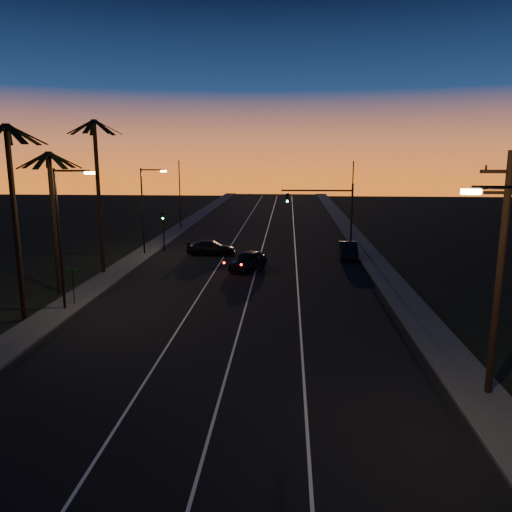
# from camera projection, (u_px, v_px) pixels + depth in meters

# --- Properties ---
(road) EXTENTS (20.00, 170.00, 0.01)m
(road) POSITION_uv_depth(u_px,v_px,m) (248.00, 276.00, 41.05)
(road) COLOR black
(road) RESTS_ON ground
(sidewalk_left) EXTENTS (2.40, 170.00, 0.16)m
(sidewalk_left) POSITION_uv_depth(u_px,v_px,m) (115.00, 273.00, 41.74)
(sidewalk_left) COLOR #393A37
(sidewalk_left) RESTS_ON ground
(sidewalk_right) EXTENTS (2.40, 170.00, 0.16)m
(sidewalk_right) POSITION_uv_depth(u_px,v_px,m) (386.00, 277.00, 40.32)
(sidewalk_right) COLOR #393A37
(sidewalk_right) RESTS_ON ground
(lane_stripe_left) EXTENTS (0.12, 160.00, 0.01)m
(lane_stripe_left) POSITION_uv_depth(u_px,v_px,m) (212.00, 275.00, 41.23)
(lane_stripe_left) COLOR silver
(lane_stripe_left) RESTS_ON road
(lane_stripe_mid) EXTENTS (0.12, 160.00, 0.01)m
(lane_stripe_mid) POSITION_uv_depth(u_px,v_px,m) (254.00, 276.00, 41.01)
(lane_stripe_mid) COLOR silver
(lane_stripe_mid) RESTS_ON road
(lane_stripe_right) EXTENTS (0.12, 160.00, 0.01)m
(lane_stripe_right) POSITION_uv_depth(u_px,v_px,m) (297.00, 276.00, 40.79)
(lane_stripe_right) COLOR silver
(lane_stripe_right) RESTS_ON road
(palm_near) EXTENTS (4.25, 4.16, 11.53)m
(palm_near) POSITION_uv_depth(u_px,v_px,m) (13.00, 203.00, 28.69)
(palm_near) COLOR black
(palm_near) RESTS_ON ground
(palm_mid) EXTENTS (4.25, 4.16, 10.03)m
(palm_mid) POSITION_uv_depth(u_px,v_px,m) (53.00, 206.00, 34.76)
(palm_mid) COLOR black
(palm_mid) RESTS_ON ground
(palm_far) EXTENTS (4.25, 4.16, 12.53)m
(palm_far) POSITION_uv_depth(u_px,v_px,m) (98.00, 182.00, 40.29)
(palm_far) COLOR black
(palm_far) RESTS_ON ground
(streetlight_left_near) EXTENTS (2.55, 0.26, 9.00)m
(streetlight_left_near) POSITION_uv_depth(u_px,v_px,m) (63.00, 228.00, 30.88)
(streetlight_left_near) COLOR black
(streetlight_left_near) RESTS_ON ground
(streetlight_left_far) EXTENTS (2.55, 0.26, 8.50)m
(streetlight_left_far) POSITION_uv_depth(u_px,v_px,m) (145.00, 204.00, 48.53)
(streetlight_left_far) COLOR black
(streetlight_left_far) RESTS_ON ground
(street_sign) EXTENTS (0.70, 0.06, 2.60)m
(street_sign) POSITION_uv_depth(u_px,v_px,m) (73.00, 282.00, 32.60)
(street_sign) COLOR black
(street_sign) RESTS_ON ground
(utility_pole) EXTENTS (2.20, 0.28, 10.00)m
(utility_pole) POSITION_uv_depth(u_px,v_px,m) (500.00, 271.00, 19.69)
(utility_pole) COLOR black
(utility_pole) RESTS_ON ground
(signal_mast) EXTENTS (7.10, 0.41, 7.00)m
(signal_mast) POSITION_uv_depth(u_px,v_px,m) (328.00, 206.00, 49.40)
(signal_mast) COLOR black
(signal_mast) RESTS_ON ground
(signal_post) EXTENTS (0.28, 0.37, 4.20)m
(signal_post) POSITION_uv_depth(u_px,v_px,m) (163.00, 223.00, 50.83)
(signal_post) COLOR black
(signal_post) RESTS_ON ground
(far_pole_left) EXTENTS (0.14, 0.14, 9.00)m
(far_pole_left) POSITION_uv_depth(u_px,v_px,m) (180.00, 195.00, 65.28)
(far_pole_left) COLOR black
(far_pole_left) RESTS_ON ground
(far_pole_right) EXTENTS (0.14, 0.14, 9.00)m
(far_pole_right) POSITION_uv_depth(u_px,v_px,m) (352.00, 198.00, 60.95)
(far_pole_right) COLOR black
(far_pole_right) RESTS_ON ground
(lead_car) EXTENTS (3.64, 5.49, 1.59)m
(lead_car) POSITION_uv_depth(u_px,v_px,m) (248.00, 260.00, 43.15)
(lead_car) COLOR black
(lead_car) RESTS_ON road
(right_car) EXTENTS (1.91, 4.82, 1.56)m
(right_car) POSITION_uv_depth(u_px,v_px,m) (348.00, 250.00, 47.73)
(right_car) COLOR black
(right_car) RESTS_ON road
(cross_car) EXTENTS (4.93, 2.13, 1.41)m
(cross_car) POSITION_uv_depth(u_px,v_px,m) (211.00, 248.00, 49.37)
(cross_car) COLOR black
(cross_car) RESTS_ON road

